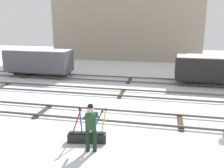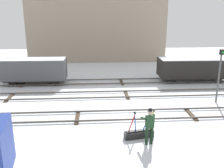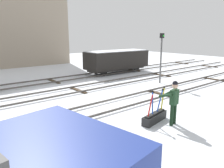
{
  "view_description": "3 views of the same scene",
  "coord_description": "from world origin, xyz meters",
  "px_view_note": "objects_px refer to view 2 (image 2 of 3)",
  "views": [
    {
      "loc": [
        2.64,
        -11.45,
        4.78
      ],
      "look_at": [
        -0.37,
        2.77,
        1.0
      ],
      "focal_mm": 40.35,
      "sensor_mm": 36.0,
      "label": 1
    },
    {
      "loc": [
        -2.4,
        -14.09,
        6.17
      ],
      "look_at": [
        -1.24,
        2.56,
        1.36
      ],
      "focal_mm": 40.13,
      "sensor_mm": 36.0,
      "label": 2
    },
    {
      "loc": [
        -7.28,
        -8.4,
        3.68
      ],
      "look_at": [
        0.52,
        1.08,
        0.9
      ],
      "focal_mm": 35.31,
      "sensor_mm": 36.0,
      "label": 3
    }
  ],
  "objects_px": {
    "switch_lever_frame": "(139,133)",
    "signal_post": "(220,71)",
    "freight_car_mid_siding": "(34,69)",
    "freight_car_back_track": "(194,68)",
    "rail_worker": "(149,124)"
  },
  "relations": [
    {
      "from": "switch_lever_frame",
      "to": "rail_worker",
      "type": "height_order",
      "value": "rail_worker"
    },
    {
      "from": "switch_lever_frame",
      "to": "signal_post",
      "type": "distance_m",
      "value": 8.23
    },
    {
      "from": "switch_lever_frame",
      "to": "freight_car_mid_siding",
      "type": "xyz_separation_m",
      "value": [
        -7.49,
        10.43,
        1.08
      ]
    },
    {
      "from": "switch_lever_frame",
      "to": "signal_post",
      "type": "xyz_separation_m",
      "value": [
        6.36,
        4.79,
        2.06
      ]
    },
    {
      "from": "signal_post",
      "to": "freight_car_mid_siding",
      "type": "bearing_deg",
      "value": 157.83
    },
    {
      "from": "freight_car_mid_siding",
      "to": "freight_car_back_track",
      "type": "bearing_deg",
      "value": 1.22
    },
    {
      "from": "rail_worker",
      "to": "signal_post",
      "type": "distance_m",
      "value": 8.19
    },
    {
      "from": "freight_car_mid_siding",
      "to": "freight_car_back_track",
      "type": "distance_m",
      "value": 14.34
    },
    {
      "from": "rail_worker",
      "to": "freight_car_mid_siding",
      "type": "bearing_deg",
      "value": 114.85
    },
    {
      "from": "rail_worker",
      "to": "freight_car_mid_siding",
      "type": "relative_size",
      "value": 0.34
    },
    {
      "from": "freight_car_back_track",
      "to": "signal_post",
      "type": "bearing_deg",
      "value": -93.61
    },
    {
      "from": "signal_post",
      "to": "freight_car_mid_siding",
      "type": "height_order",
      "value": "signal_post"
    },
    {
      "from": "switch_lever_frame",
      "to": "freight_car_mid_siding",
      "type": "bearing_deg",
      "value": 115.19
    },
    {
      "from": "rail_worker",
      "to": "signal_post",
      "type": "bearing_deg",
      "value": 31.62
    },
    {
      "from": "rail_worker",
      "to": "freight_car_back_track",
      "type": "relative_size",
      "value": 0.29
    }
  ]
}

